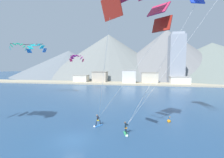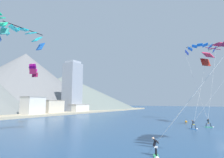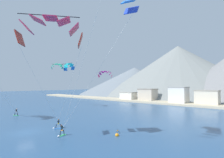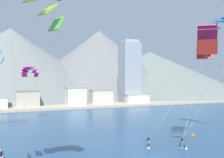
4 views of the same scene
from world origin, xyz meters
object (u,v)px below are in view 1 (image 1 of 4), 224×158
at_px(kitesurfer_mid_center, 126,131).
at_px(parafoil_kite_distant_high_outer, 77,58).
at_px(race_marker_buoy, 169,121).
at_px(parafoil_kite_distant_mid_solo, 36,47).
at_px(kitesurfer_near_trail, 97,123).
at_px(parafoil_kite_near_trail, 141,1).
at_px(parafoil_kite_distant_low_drift, 18,46).

bearing_deg(kitesurfer_mid_center, parafoil_kite_distant_high_outer, 122.68).
bearing_deg(race_marker_buoy, parafoil_kite_distant_mid_solo, 156.58).
bearing_deg(parafoil_kite_distant_high_outer, kitesurfer_near_trail, -62.17).
xyz_separation_m(kitesurfer_mid_center, race_marker_buoy, (6.38, 5.56, -0.35)).
height_order(kitesurfer_mid_center, race_marker_buoy, kitesurfer_mid_center).
xyz_separation_m(parafoil_kite_near_trail, parafoil_kite_distant_high_outer, (-20.83, 32.70, -3.69)).
height_order(parafoil_kite_near_trail, parafoil_kite_distant_high_outer, parafoil_kite_near_trail).
distance_m(kitesurfer_near_trail, kitesurfer_mid_center, 4.95).
bearing_deg(kitesurfer_near_trail, parafoil_kite_distant_low_drift, 149.02).
bearing_deg(race_marker_buoy, kitesurfer_mid_center, -138.95).
bearing_deg(parafoil_kite_distant_mid_solo, kitesurfer_near_trail, -38.41).
height_order(kitesurfer_mid_center, parafoil_kite_distant_high_outer, parafoil_kite_distant_high_outer).
xyz_separation_m(kitesurfer_near_trail, parafoil_kite_distant_low_drift, (-26.95, 16.18, 13.93)).
bearing_deg(parafoil_kite_near_trail, parafoil_kite_distant_mid_solo, 141.61).
xyz_separation_m(parafoil_kite_distant_high_outer, race_marker_buoy, (25.59, -24.38, -11.59)).
relative_size(kitesurfer_mid_center, parafoil_kite_near_trail, 0.11).
height_order(parafoil_kite_near_trail, parafoil_kite_distant_low_drift, parafoil_kite_near_trail).
bearing_deg(parafoil_kite_near_trail, kitesurfer_mid_center, 120.53).
bearing_deg(parafoil_kite_distant_low_drift, kitesurfer_near_trail, -30.98).
bearing_deg(kitesurfer_mid_center, kitesurfer_near_trail, 155.19).
height_order(parafoil_kite_distant_low_drift, race_marker_buoy, parafoil_kite_distant_low_drift).
distance_m(kitesurfer_mid_center, parafoil_kite_distant_low_drift, 38.94).
relative_size(kitesurfer_mid_center, parafoil_kite_distant_low_drift, 0.47).
height_order(kitesurfer_near_trail, parafoil_kite_distant_mid_solo, parafoil_kite_distant_mid_solo).
xyz_separation_m(parafoil_kite_distant_mid_solo, race_marker_buoy, (33.64, -14.57, -14.12)).
distance_m(parafoil_kite_distant_high_outer, parafoil_kite_distant_low_drift, 17.13).
height_order(parafoil_kite_near_trail, parafoil_kite_distant_mid_solo, parafoil_kite_near_trail).
distance_m(parafoil_kite_distant_low_drift, race_marker_buoy, 42.38).
distance_m(parafoil_kite_distant_high_outer, race_marker_buoy, 37.20).
xyz_separation_m(parafoil_kite_distant_low_drift, parafoil_kite_distant_mid_solo, (4.19, 1.87, -0.17)).
bearing_deg(parafoil_kite_distant_high_outer, kitesurfer_mid_center, -57.32).
distance_m(parafoil_kite_near_trail, parafoil_kite_distant_mid_solo, 36.87).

